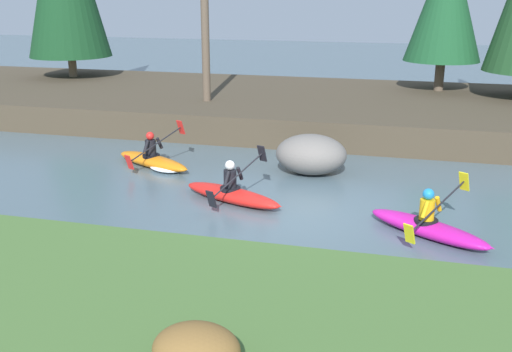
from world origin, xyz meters
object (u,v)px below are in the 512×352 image
kayaker_trailing (155,161)px  boulder_midstream (311,154)px  kayaker_lead (429,226)px  kayaker_middle (233,193)px

kayaker_trailing → boulder_midstream: kayaker_trailing is taller
kayaker_lead → kayaker_trailing: 7.95m
kayaker_trailing → boulder_midstream: (4.29, 0.55, 0.34)m
kayaker_middle → boulder_midstream: (1.38, 2.71, 0.32)m
kayaker_middle → boulder_midstream: bearing=84.7°
kayaker_middle → kayaker_trailing: same height
kayaker_lead → kayaker_middle: size_ratio=0.95×
kayaker_lead → kayaker_trailing: bearing=-170.4°
kayaker_middle → boulder_midstream: kayaker_middle is taller
kayaker_trailing → boulder_midstream: 4.34m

